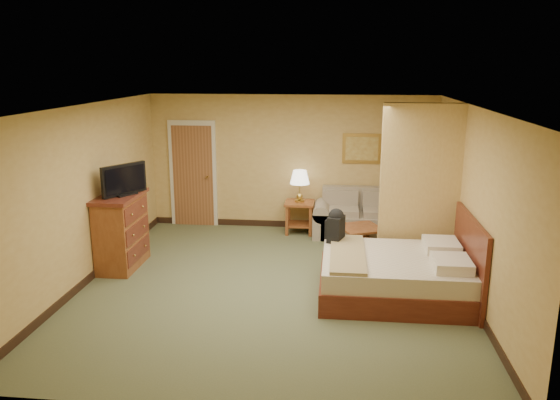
# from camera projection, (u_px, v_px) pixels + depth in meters

# --- Properties ---
(floor) EXTENTS (6.00, 6.00, 0.00)m
(floor) POSITION_uv_depth(u_px,v_px,m) (273.00, 286.00, 7.98)
(floor) COLOR #535A3A
(floor) RESTS_ON ground
(ceiling) EXTENTS (6.00, 6.00, 0.00)m
(ceiling) POSITION_uv_depth(u_px,v_px,m) (273.00, 106.00, 7.35)
(ceiling) COLOR white
(ceiling) RESTS_ON back_wall
(back_wall) EXTENTS (5.50, 0.02, 2.60)m
(back_wall) POSITION_uv_depth(u_px,v_px,m) (291.00, 163.00, 10.56)
(back_wall) COLOR tan
(back_wall) RESTS_ON floor
(left_wall) EXTENTS (0.02, 6.00, 2.60)m
(left_wall) POSITION_uv_depth(u_px,v_px,m) (86.00, 195.00, 7.95)
(left_wall) COLOR tan
(left_wall) RESTS_ON floor
(right_wall) EXTENTS (0.02, 6.00, 2.60)m
(right_wall) POSITION_uv_depth(u_px,v_px,m) (474.00, 205.00, 7.38)
(right_wall) COLOR tan
(right_wall) RESTS_ON floor
(partition) EXTENTS (1.20, 0.15, 2.60)m
(partition) POSITION_uv_depth(u_px,v_px,m) (420.00, 189.00, 8.34)
(partition) COLOR tan
(partition) RESTS_ON floor
(door) EXTENTS (0.94, 0.16, 2.10)m
(door) POSITION_uv_depth(u_px,v_px,m) (193.00, 174.00, 10.80)
(door) COLOR beige
(door) RESTS_ON floor
(baseboard) EXTENTS (5.50, 0.02, 0.12)m
(baseboard) POSITION_uv_depth(u_px,v_px,m) (291.00, 224.00, 10.85)
(baseboard) COLOR black
(baseboard) RESTS_ON floor
(loveseat) EXTENTS (1.76, 0.82, 0.89)m
(loveseat) POSITION_uv_depth(u_px,v_px,m) (360.00, 221.00, 10.26)
(loveseat) COLOR gray
(loveseat) RESTS_ON floor
(side_table) EXTENTS (0.55, 0.55, 0.61)m
(side_table) POSITION_uv_depth(u_px,v_px,m) (299.00, 212.00, 10.42)
(side_table) COLOR brown
(side_table) RESTS_ON floor
(table_lamp) EXTENTS (0.37, 0.37, 0.61)m
(table_lamp) POSITION_uv_depth(u_px,v_px,m) (300.00, 178.00, 10.26)
(table_lamp) COLOR #B49742
(table_lamp) RESTS_ON side_table
(coffee_table) EXTENTS (0.87, 0.87, 0.43)m
(coffee_table) POSITION_uv_depth(u_px,v_px,m) (360.00, 233.00, 9.44)
(coffee_table) COLOR brown
(coffee_table) RESTS_ON floor
(wall_picture) EXTENTS (0.73, 0.04, 0.57)m
(wall_picture) POSITION_uv_depth(u_px,v_px,m) (362.00, 149.00, 10.33)
(wall_picture) COLOR #B78E3F
(wall_picture) RESTS_ON back_wall
(dresser) EXTENTS (0.58, 1.11, 1.18)m
(dresser) POSITION_uv_depth(u_px,v_px,m) (122.00, 231.00, 8.60)
(dresser) COLOR brown
(dresser) RESTS_ON floor
(tv) EXTENTS (0.47, 0.71, 0.49)m
(tv) POSITION_uv_depth(u_px,v_px,m) (124.00, 181.00, 8.40)
(tv) COLOR black
(tv) RESTS_ON dresser
(bed) EXTENTS (2.11, 1.79, 1.16)m
(bed) POSITION_uv_depth(u_px,v_px,m) (401.00, 274.00, 7.58)
(bed) COLOR #511C13
(bed) RESTS_ON floor
(backpack) EXTENTS (0.28, 0.34, 0.51)m
(backpack) POSITION_uv_depth(u_px,v_px,m) (336.00, 224.00, 8.12)
(backpack) COLOR black
(backpack) RESTS_ON bed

